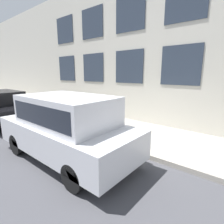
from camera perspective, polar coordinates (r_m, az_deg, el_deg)
name	(u,v)px	position (r m, az deg, el deg)	size (l,w,h in m)	color
ground_plane	(108,146)	(6.31, -1.27, -10.98)	(80.00, 80.00, 0.00)	#47474C
sidewalk	(132,133)	(7.43, 6.57, -6.74)	(3.08, 60.00, 0.15)	#A8A093
building_facade	(155,46)	(8.58, 13.80, 20.17)	(0.33, 40.00, 7.41)	beige
fire_hydrant	(117,130)	(6.33, 1.67, -5.92)	(0.36, 0.47, 0.72)	gray
person	(107,116)	(7.00, -1.50, -1.43)	(0.27, 0.18, 1.13)	#998466
parked_truck_silver_near	(67,124)	(5.29, -14.61, -3.86)	(1.95, 4.56, 1.90)	black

